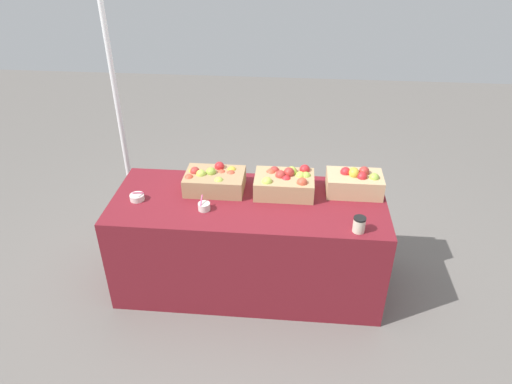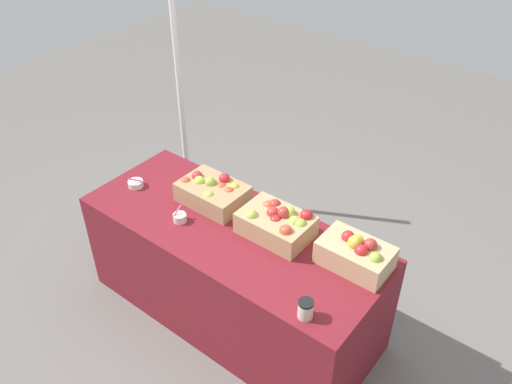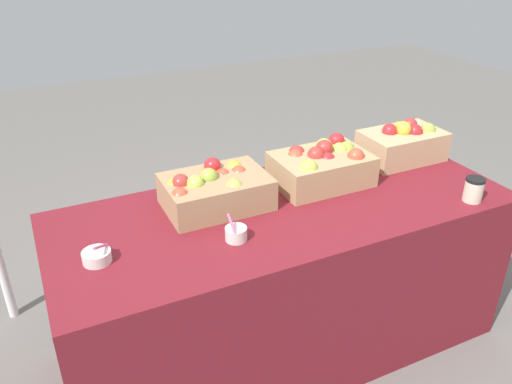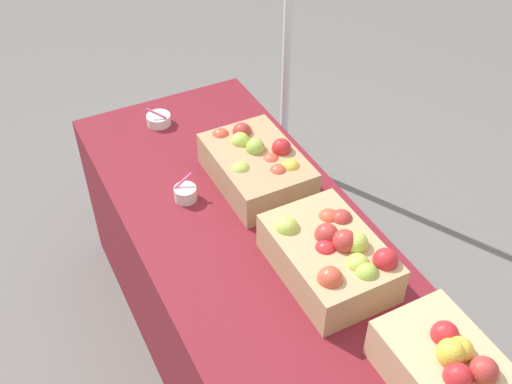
{
  "view_description": "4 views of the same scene",
  "coord_description": "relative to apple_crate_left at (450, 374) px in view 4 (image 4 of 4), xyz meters",
  "views": [
    {
      "loc": [
        0.3,
        -2.69,
        2.48
      ],
      "look_at": [
        0.05,
        0.02,
        0.8
      ],
      "focal_mm": 32.68,
      "sensor_mm": 36.0,
      "label": 1
    },
    {
      "loc": [
        1.6,
        -1.81,
        2.76
      ],
      "look_at": [
        0.13,
        0.07,
        1.02
      ],
      "focal_mm": 37.15,
      "sensor_mm": 36.0,
      "label": 2
    },
    {
      "loc": [
        -0.9,
        -1.61,
        1.78
      ],
      "look_at": [
        -0.11,
        0.04,
        0.81
      ],
      "focal_mm": 36.28,
      "sensor_mm": 36.0,
      "label": 3
    },
    {
      "loc": [
        1.28,
        -0.66,
        2.2
      ],
      "look_at": [
        -0.12,
        0.05,
        0.82
      ],
      "focal_mm": 43.06,
      "sensor_mm": 36.0,
      "label": 4
    }
  ],
  "objects": [
    {
      "name": "apple_crate_right",
      "position": [
        -0.99,
        -0.05,
        -0.01
      ],
      "size": [
        0.42,
        0.29,
        0.17
      ],
      "color": "tan",
      "rests_on": "table"
    },
    {
      "name": "apple_crate_middle",
      "position": [
        -0.49,
        -0.05,
        -0.0
      ],
      "size": [
        0.41,
        0.28,
        0.19
      ],
      "color": "tan",
      "rests_on": "table"
    },
    {
      "name": "sample_bowl_near",
      "position": [
        -1.5,
        -0.24,
        -0.06
      ],
      "size": [
        0.1,
        0.1,
        0.09
      ],
      "color": "silver",
      "rests_on": "table"
    },
    {
      "name": "table",
      "position": [
        -0.73,
        -0.17,
        -0.45
      ],
      "size": [
        1.9,
        0.76,
        0.74
      ],
      "primitive_type": "cube",
      "color": "maroon",
      "rests_on": "ground_plane"
    },
    {
      "name": "ground_plane",
      "position": [
        -0.73,
        -0.17,
        -0.82
      ],
      "size": [
        10.0,
        10.0,
        0.0
      ],
      "primitive_type": "plane",
      "color": "slate"
    },
    {
      "name": "sample_bowl_mid",
      "position": [
        -1.02,
        -0.31,
        -0.06
      ],
      "size": [
        0.08,
        0.08,
        0.1
      ],
      "color": "silver",
      "rests_on": "table"
    },
    {
      "name": "apple_crate_left",
      "position": [
        0.0,
        0.0,
        0.0
      ],
      "size": [
        0.39,
        0.24,
        0.2
      ],
      "color": "tan",
      "rests_on": "table"
    }
  ]
}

